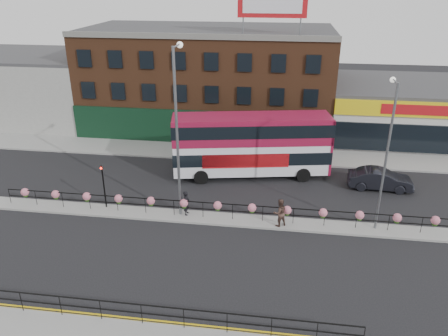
# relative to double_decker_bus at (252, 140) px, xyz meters

# --- Properties ---
(ground) EXTENTS (120.00, 120.00, 0.00)m
(ground) POSITION_rel_double_decker_bus_xyz_m (-1.61, -7.50, -3.11)
(ground) COLOR black
(ground) RESTS_ON ground
(north_pavement) EXTENTS (60.00, 4.00, 0.15)m
(north_pavement) POSITION_rel_double_decker_bus_xyz_m (-1.61, 4.50, -3.03)
(north_pavement) COLOR gray
(north_pavement) RESTS_ON ground
(median) EXTENTS (60.00, 1.60, 0.15)m
(median) POSITION_rel_double_decker_bus_xyz_m (-1.61, -7.50, -3.03)
(median) COLOR gray
(median) RESTS_ON ground
(yellow_line_inner) EXTENTS (60.00, 0.10, 0.01)m
(yellow_line_inner) POSITION_rel_double_decker_bus_xyz_m (-1.61, -17.20, -3.10)
(yellow_line_inner) COLOR gold
(yellow_line_inner) RESTS_ON ground
(yellow_line_outer) EXTENTS (60.00, 0.10, 0.01)m
(yellow_line_outer) POSITION_rel_double_decker_bus_xyz_m (-1.61, -17.38, -3.10)
(yellow_line_outer) COLOR gold
(yellow_line_outer) RESTS_ON ground
(brick_building) EXTENTS (25.00, 12.21, 10.30)m
(brick_building) POSITION_rel_double_decker_bus_xyz_m (-5.61, 12.46, 2.02)
(brick_building) COLOR brown
(brick_building) RESTS_ON ground
(supermarket) EXTENTS (15.00, 12.25, 5.30)m
(supermarket) POSITION_rel_double_decker_bus_xyz_m (14.39, 12.40, -0.46)
(supermarket) COLOR silver
(supermarket) RESTS_ON ground
(warehouse_west) EXTENTS (15.50, 12.00, 7.30)m
(warehouse_west) POSITION_rel_double_decker_bus_xyz_m (-25.86, 12.50, 0.54)
(warehouse_west) COLOR #999A95
(warehouse_west) RESTS_ON ground
(billboard) EXTENTS (6.00, 0.29, 4.40)m
(billboard) POSITION_rel_double_decker_bus_xyz_m (0.89, 7.49, 10.07)
(billboard) COLOR #AF1117
(billboard) RESTS_ON brick_building
(median_railing) EXTENTS (30.04, 0.56, 1.23)m
(median_railing) POSITION_rel_double_decker_bus_xyz_m (-1.61, -7.50, -2.06)
(median_railing) COLOR black
(median_railing) RESTS_ON median
(south_railing) EXTENTS (20.04, 0.05, 1.12)m
(south_railing) POSITION_rel_double_decker_bus_xyz_m (-3.61, -17.60, -2.15)
(south_railing) COLOR black
(south_railing) RESTS_ON south_pavement
(double_decker_bus) EXTENTS (12.82, 5.23, 5.06)m
(double_decker_bus) POSITION_rel_double_decker_bus_xyz_m (0.00, 0.00, 0.00)
(double_decker_bus) COLOR white
(double_decker_bus) RESTS_ON ground
(car) EXTENTS (2.08, 4.93, 1.58)m
(car) POSITION_rel_double_decker_bus_xyz_m (9.99, -1.09, -2.32)
(car) COLOR black
(car) RESTS_ON ground
(pedestrian_a) EXTENTS (0.63, 0.42, 1.73)m
(pedestrian_a) POSITION_rel_double_decker_bus_xyz_m (-3.77, -7.29, -2.09)
(pedestrian_a) COLOR black
(pedestrian_a) RESTS_ON median
(pedestrian_b) EXTENTS (1.56, 1.53, 1.89)m
(pedestrian_b) POSITION_rel_double_decker_bus_xyz_m (2.49, -7.89, -2.01)
(pedestrian_b) COLOR #4A332B
(pedestrian_b) RESTS_ON median
(lamp_column_west) EXTENTS (0.40, 1.97, 11.21)m
(lamp_column_west) POSITION_rel_double_decker_bus_xyz_m (-4.20, -7.06, 3.68)
(lamp_column_west) COLOR slate
(lamp_column_west) RESTS_ON median
(lamp_column_east) EXTENTS (0.34, 1.66, 9.47)m
(lamp_column_east) POSITION_rel_double_decker_bus_xyz_m (8.64, -7.10, 2.65)
(lamp_column_east) COLOR slate
(lamp_column_east) RESTS_ON median
(traffic_light_median) EXTENTS (0.15, 0.28, 3.65)m
(traffic_light_median) POSITION_rel_double_decker_bus_xyz_m (-9.61, -7.10, -0.64)
(traffic_light_median) COLOR black
(traffic_light_median) RESTS_ON median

